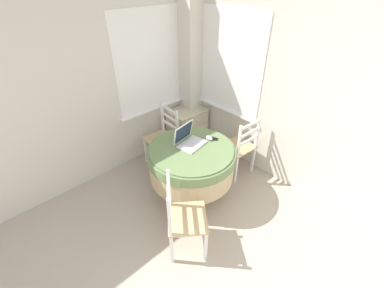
{
  "coord_description": "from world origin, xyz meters",
  "views": [
    {
      "loc": [
        -0.63,
        0.06,
        2.6
      ],
      "look_at": [
        1.28,
        2.09,
        0.68
      ],
      "focal_mm": 24.0,
      "sensor_mm": 36.0,
      "label": 1
    }
  ],
  "objects_px": {
    "computer_mouse": "(209,138)",
    "cell_phone": "(214,139)",
    "dining_chair_camera_near": "(183,218)",
    "laptop": "(189,140)",
    "corner_cabinet": "(188,127)",
    "dining_chair_near_right_window": "(239,147)",
    "round_dining_table": "(191,161)",
    "dining_chair_near_back_window": "(163,138)"
  },
  "relations": [
    {
      "from": "computer_mouse",
      "to": "cell_phone",
      "type": "bearing_deg",
      "value": -26.53
    },
    {
      "from": "cell_phone",
      "to": "dining_chair_camera_near",
      "type": "distance_m",
      "value": 1.15
    },
    {
      "from": "laptop",
      "to": "corner_cabinet",
      "type": "xyz_separation_m",
      "value": [
        0.75,
        0.86,
        -0.49
      ]
    },
    {
      "from": "computer_mouse",
      "to": "dining_chair_near_right_window",
      "type": "distance_m",
      "value": 0.62
    },
    {
      "from": "computer_mouse",
      "to": "dining_chair_near_right_window",
      "type": "height_order",
      "value": "dining_chair_near_right_window"
    },
    {
      "from": "laptop",
      "to": "corner_cabinet",
      "type": "relative_size",
      "value": 0.59
    },
    {
      "from": "cell_phone",
      "to": "round_dining_table",
      "type": "bearing_deg",
      "value": 173.2
    },
    {
      "from": "round_dining_table",
      "to": "dining_chair_near_right_window",
      "type": "height_order",
      "value": "dining_chair_near_right_window"
    },
    {
      "from": "cell_phone",
      "to": "dining_chair_near_back_window",
      "type": "distance_m",
      "value": 0.92
    },
    {
      "from": "dining_chair_near_right_window",
      "to": "dining_chair_camera_near",
      "type": "xyz_separation_m",
      "value": [
        -1.44,
        -0.39,
        0.0
      ]
    },
    {
      "from": "round_dining_table",
      "to": "laptop",
      "type": "height_order",
      "value": "laptop"
    },
    {
      "from": "dining_chair_near_right_window",
      "to": "corner_cabinet",
      "type": "distance_m",
      "value": 1.12
    },
    {
      "from": "corner_cabinet",
      "to": "dining_chair_near_right_window",
      "type": "bearing_deg",
      "value": -89.78
    },
    {
      "from": "computer_mouse",
      "to": "dining_chair_near_right_window",
      "type": "relative_size",
      "value": 0.11
    },
    {
      "from": "laptop",
      "to": "dining_chair_near_back_window",
      "type": "relative_size",
      "value": 0.41
    },
    {
      "from": "cell_phone",
      "to": "dining_chair_near_right_window",
      "type": "xyz_separation_m",
      "value": [
        0.45,
        -0.11,
        -0.3
      ]
    },
    {
      "from": "round_dining_table",
      "to": "dining_chair_near_right_window",
      "type": "xyz_separation_m",
      "value": [
        0.81,
        -0.15,
        -0.11
      ]
    },
    {
      "from": "laptop",
      "to": "computer_mouse",
      "type": "height_order",
      "value": "laptop"
    },
    {
      "from": "laptop",
      "to": "dining_chair_camera_near",
      "type": "xyz_separation_m",
      "value": [
        -0.68,
        -0.64,
        -0.35
      ]
    },
    {
      "from": "corner_cabinet",
      "to": "dining_chair_near_back_window",
      "type": "bearing_deg",
      "value": -166.47
    },
    {
      "from": "computer_mouse",
      "to": "corner_cabinet",
      "type": "relative_size",
      "value": 0.16
    },
    {
      "from": "cell_phone",
      "to": "laptop",
      "type": "bearing_deg",
      "value": 155.18
    },
    {
      "from": "computer_mouse",
      "to": "dining_chair_camera_near",
      "type": "bearing_deg",
      "value": -150.52
    },
    {
      "from": "corner_cabinet",
      "to": "laptop",
      "type": "bearing_deg",
      "value": -131.23
    },
    {
      "from": "round_dining_table",
      "to": "dining_chair_near_back_window",
      "type": "xyz_separation_m",
      "value": [
        0.17,
        0.81,
        -0.11
      ]
    },
    {
      "from": "corner_cabinet",
      "to": "round_dining_table",
      "type": "bearing_deg",
      "value": -129.99
    },
    {
      "from": "round_dining_table",
      "to": "cell_phone",
      "type": "height_order",
      "value": "cell_phone"
    },
    {
      "from": "round_dining_table",
      "to": "computer_mouse",
      "type": "bearing_deg",
      "value": -2.56
    },
    {
      "from": "computer_mouse",
      "to": "corner_cabinet",
      "type": "distance_m",
      "value": 1.19
    },
    {
      "from": "corner_cabinet",
      "to": "dining_chair_camera_near",
      "type": "bearing_deg",
      "value": -133.69
    },
    {
      "from": "laptop",
      "to": "dining_chair_near_back_window",
      "type": "height_order",
      "value": "laptop"
    },
    {
      "from": "dining_chair_near_back_window",
      "to": "dining_chair_near_right_window",
      "type": "height_order",
      "value": "same"
    },
    {
      "from": "dining_chair_camera_near",
      "to": "corner_cabinet",
      "type": "distance_m",
      "value": 2.08
    },
    {
      "from": "computer_mouse",
      "to": "cell_phone",
      "type": "distance_m",
      "value": 0.07
    },
    {
      "from": "round_dining_table",
      "to": "laptop",
      "type": "distance_m",
      "value": 0.27
    },
    {
      "from": "dining_chair_near_back_window",
      "to": "dining_chair_camera_near",
      "type": "height_order",
      "value": "same"
    },
    {
      "from": "computer_mouse",
      "to": "dining_chair_near_back_window",
      "type": "xyz_separation_m",
      "value": [
        -0.13,
        0.82,
        -0.32
      ]
    },
    {
      "from": "round_dining_table",
      "to": "computer_mouse",
      "type": "height_order",
      "value": "computer_mouse"
    },
    {
      "from": "round_dining_table",
      "to": "dining_chair_near_right_window",
      "type": "distance_m",
      "value": 0.83
    },
    {
      "from": "dining_chair_near_right_window",
      "to": "dining_chair_camera_near",
      "type": "distance_m",
      "value": 1.49
    },
    {
      "from": "computer_mouse",
      "to": "cell_phone",
      "type": "xyz_separation_m",
      "value": [
        0.06,
        -0.03,
        -0.02
      ]
    },
    {
      "from": "corner_cabinet",
      "to": "cell_phone",
      "type": "bearing_deg",
      "value": -113.85
    }
  ]
}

